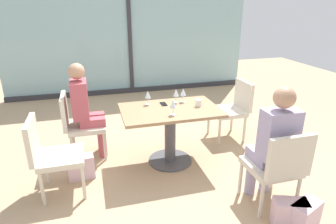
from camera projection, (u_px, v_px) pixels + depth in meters
name	position (u px, v px, depth m)	size (l,w,h in m)	color
ground_plane	(170.00, 161.00, 3.78)	(12.00, 12.00, 0.00)	tan
window_wall_backdrop	(130.00, 38.00, 6.22)	(5.32, 0.10, 2.70)	#8FB7BC
dining_table_main	(170.00, 124.00, 3.59)	(1.20, 0.76, 0.73)	#997551
chair_front_right	(278.00, 165.00, 2.75)	(0.46, 0.50, 0.87)	beige
chair_far_left	(78.00, 122.00, 3.73)	(0.50, 0.46, 0.87)	beige
chair_far_right	(233.00, 106.00, 4.29)	(0.50, 0.46, 0.87)	beige
chair_side_end	(50.00, 152.00, 2.99)	(0.50, 0.46, 0.87)	beige
person_front_right	(274.00, 141.00, 2.78)	(0.34, 0.39, 1.26)	#9E93B7
person_far_left	(85.00, 106.00, 3.69)	(0.39, 0.34, 1.26)	#B24C56
wine_glass_0	(176.00, 93.00, 3.68)	(0.07, 0.07, 0.18)	silver
wine_glass_1	(148.00, 95.00, 3.61)	(0.07, 0.07, 0.18)	silver
wine_glass_2	(183.00, 92.00, 3.71)	(0.07, 0.07, 0.18)	silver
wine_glass_3	(173.00, 104.00, 3.28)	(0.07, 0.07, 0.18)	silver
coffee_cup	(198.00, 103.00, 3.59)	(0.08, 0.08, 0.09)	white
cell_phone_on_table	(164.00, 104.00, 3.67)	(0.07, 0.14, 0.01)	black
handbag_0	(290.00, 214.00, 2.64)	(0.30, 0.16, 0.28)	beige
handbag_1	(81.00, 167.00, 3.38)	(0.30, 0.16, 0.28)	beige
handbag_2	(305.00, 216.00, 2.61)	(0.30, 0.16, 0.28)	beige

